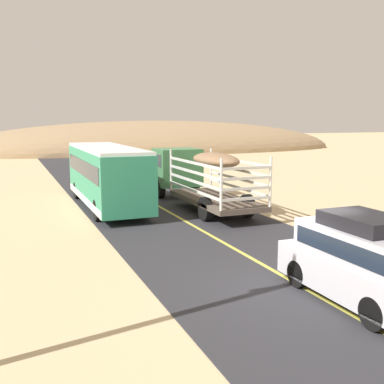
{
  "coord_description": "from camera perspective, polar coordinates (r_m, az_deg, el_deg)",
  "views": [
    {
      "loc": [
        -7.45,
        -10.44,
        4.64
      ],
      "look_at": [
        0.0,
        7.96,
        1.5
      ],
      "focal_mm": 43.02,
      "sensor_mm": 36.0,
      "label": 1
    }
  ],
  "objects": [
    {
      "name": "ground_plane",
      "position": [
        13.64,
        12.9,
        -11.12
      ],
      "size": [
        240.0,
        240.0,
        0.0
      ],
      "primitive_type": "plane",
      "color": "#CCB284"
    },
    {
      "name": "suv_near",
      "position": [
        12.45,
        20.36,
        -7.85
      ],
      "size": [
        1.9,
        4.62,
        2.29
      ],
      "color": "silver",
      "rests_on": "road_surface"
    },
    {
      "name": "bus",
      "position": [
        24.68,
        -10.56,
        2.11
      ],
      "size": [
        2.54,
        10.0,
        3.21
      ],
      "color": "#2D8C66",
      "rests_on": "road_surface"
    },
    {
      "name": "road_centre_line",
      "position": [
        13.63,
        12.9,
        -11.04
      ],
      "size": [
        0.16,
        117.6,
        0.0
      ],
      "primitive_type": "cube",
      "color": "#D8CC4C",
      "rests_on": "road_surface"
    },
    {
      "name": "distant_hill",
      "position": [
        69.25,
        -4.3,
        5.13
      ],
      "size": [
        59.79,
        20.32,
        8.94
      ],
      "primitive_type": "ellipsoid",
      "color": "#997C5A",
      "rests_on": "ground"
    },
    {
      "name": "road_surface",
      "position": [
        13.63,
        12.9,
        -11.09
      ],
      "size": [
        8.0,
        120.0,
        0.02
      ],
      "primitive_type": "cube",
      "color": "#2D2D33",
      "rests_on": "ground"
    },
    {
      "name": "livestock_truck",
      "position": [
        25.46,
        -0.17,
        2.57
      ],
      "size": [
        2.53,
        9.7,
        3.02
      ],
      "color": "#3F7F4C",
      "rests_on": "road_surface"
    }
  ]
}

